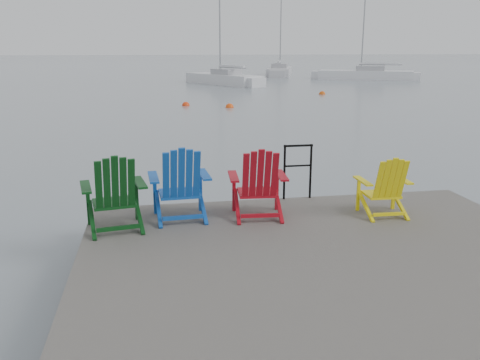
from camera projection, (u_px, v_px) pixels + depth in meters
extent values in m
plane|color=slate|center=(332.00, 297.00, 6.09)|extent=(400.00, 400.00, 0.00)
cube|color=#33302D|center=(334.00, 266.00, 5.99)|extent=(6.00, 5.00, 0.20)
cylinder|color=black|center=(115.00, 262.00, 7.82)|extent=(0.26, 0.26, 1.20)
cylinder|color=black|center=(285.00, 250.00, 8.26)|extent=(0.26, 0.26, 1.20)
cylinder|color=black|center=(437.00, 240.00, 8.71)|extent=(0.26, 0.26, 1.20)
cylinder|color=black|center=(284.00, 172.00, 8.19)|extent=(0.04, 0.04, 0.90)
cylinder|color=black|center=(311.00, 171.00, 8.26)|extent=(0.04, 0.04, 0.90)
cylinder|color=black|center=(298.00, 146.00, 8.11)|extent=(0.48, 0.04, 0.04)
cylinder|color=black|center=(298.00, 166.00, 8.20)|extent=(0.44, 0.03, 0.03)
cube|color=#0A3711|center=(114.00, 203.00, 6.94)|extent=(0.63, 0.58, 0.04)
cube|color=#0A3711|center=(88.00, 204.00, 7.04)|extent=(0.06, 0.06, 0.59)
cube|color=#0A3711|center=(137.00, 200.00, 7.25)|extent=(0.06, 0.06, 0.59)
cube|color=#0A3711|center=(86.00, 187.00, 6.74)|extent=(0.23, 0.65, 0.03)
cube|color=#0A3711|center=(140.00, 182.00, 6.97)|extent=(0.23, 0.65, 0.03)
cube|color=#0A3711|center=(115.00, 184.00, 6.54)|extent=(0.56, 0.35, 0.72)
cube|color=#0F46A2|center=(179.00, 193.00, 7.37)|extent=(0.60, 0.54, 0.04)
cube|color=#0F46A2|center=(155.00, 194.00, 7.51)|extent=(0.06, 0.06, 0.60)
cube|color=#0F46A2|center=(200.00, 191.00, 7.66)|extent=(0.06, 0.06, 0.60)
cube|color=#0F46A2|center=(153.00, 177.00, 7.20)|extent=(0.16, 0.66, 0.03)
cube|color=#0F46A2|center=(204.00, 174.00, 7.36)|extent=(0.16, 0.66, 0.03)
cube|color=#0F46A2|center=(181.00, 175.00, 6.95)|extent=(0.54, 0.30, 0.74)
cube|color=#9F0B17|center=(257.00, 193.00, 7.46)|extent=(0.59, 0.53, 0.04)
cube|color=#9F0B17|center=(234.00, 192.00, 7.64)|extent=(0.05, 0.05, 0.58)
cube|color=#9F0B17|center=(277.00, 191.00, 7.69)|extent=(0.05, 0.05, 0.58)
cube|color=#9F0B17|center=(233.00, 176.00, 7.34)|extent=(0.17, 0.64, 0.03)
cube|color=#9F0B17|center=(281.00, 175.00, 7.40)|extent=(0.17, 0.64, 0.03)
cube|color=#9F0B17|center=(260.00, 175.00, 7.05)|extent=(0.53, 0.31, 0.71)
cube|color=yellow|center=(381.00, 194.00, 7.52)|extent=(0.49, 0.44, 0.04)
cube|color=yellow|center=(358.00, 194.00, 7.66)|extent=(0.05, 0.05, 0.50)
cube|color=yellow|center=(394.00, 193.00, 7.74)|extent=(0.05, 0.05, 0.50)
cube|color=yellow|center=(363.00, 181.00, 7.41)|extent=(0.12, 0.55, 0.02)
cube|color=yellow|center=(402.00, 179.00, 7.49)|extent=(0.12, 0.55, 0.02)
cube|color=yellow|center=(391.00, 180.00, 7.17)|extent=(0.45, 0.24, 0.61)
cube|color=silver|center=(223.00, 81.00, 40.87)|extent=(5.53, 7.73, 1.10)
cube|color=#9E9EA3|center=(226.00, 72.00, 40.40)|extent=(2.36, 2.71, 0.55)
cylinder|color=gray|center=(220.00, 11.00, 39.80)|extent=(0.12, 0.12, 9.66)
cube|color=silver|center=(280.00, 73.00, 54.23)|extent=(4.74, 8.97, 1.10)
cube|color=#9E9EA3|center=(280.00, 66.00, 53.64)|extent=(2.28, 2.96, 0.55)
cylinder|color=gray|center=(281.00, 14.00, 53.13)|extent=(0.12, 0.12, 10.86)
cube|color=silver|center=(365.00, 77.00, 47.14)|extent=(8.55, 5.79, 1.10)
cube|color=#9E9EA3|center=(370.00, 69.00, 46.84)|extent=(2.96, 2.52, 0.55)
cylinder|color=gray|center=(365.00, 11.00, 45.78)|extent=(0.12, 0.12, 10.59)
sphere|color=#E6490D|center=(230.00, 107.00, 25.22)|extent=(0.41, 0.41, 0.41)
sphere|color=red|center=(186.00, 106.00, 26.04)|extent=(0.39, 0.39, 0.39)
sphere|color=#D34E0C|center=(322.00, 94.00, 32.28)|extent=(0.41, 0.41, 0.41)
sphere|color=#BE340B|center=(232.00, 83.00, 42.08)|extent=(0.39, 0.39, 0.39)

